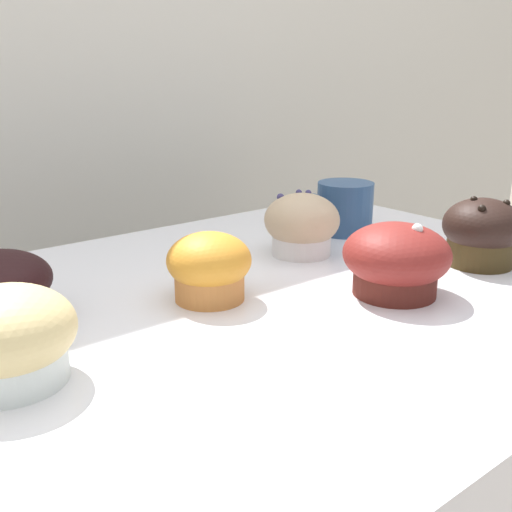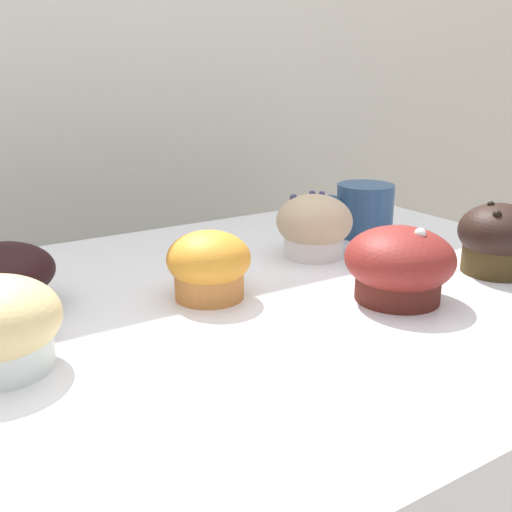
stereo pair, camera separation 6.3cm
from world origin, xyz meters
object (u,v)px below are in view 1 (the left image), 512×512
(muffin_front_center, at_px, (7,338))
(muffin_front_right, at_px, (209,267))
(coffee_cup, at_px, (344,206))
(muffin_front_left, at_px, (302,225))
(muffin_back_left, at_px, (396,260))
(muffin_back_right, at_px, (482,232))

(muffin_front_center, xyz_separation_m, muffin_front_right, (0.22, 0.05, -0.00))
(muffin_front_center, relative_size, coffee_cup, 0.86)
(muffin_front_center, height_order, muffin_front_right, muffin_front_center)
(muffin_front_center, distance_m, muffin_front_right, 0.23)
(muffin_front_center, xyz_separation_m, muffin_front_left, (0.41, 0.11, 0.00))
(muffin_back_left, distance_m, muffin_back_right, 0.16)
(muffin_front_center, xyz_separation_m, muffin_back_left, (0.39, -0.06, 0.00))
(muffin_back_left, height_order, muffin_front_left, muffin_front_left)
(muffin_front_right, bearing_deg, muffin_back_right, -18.92)
(muffin_back_left, relative_size, muffin_back_right, 1.20)
(muffin_back_left, relative_size, coffee_cup, 0.93)
(muffin_front_center, relative_size, muffin_front_right, 1.19)
(muffin_back_left, relative_size, muffin_front_right, 1.29)
(muffin_back_right, distance_m, muffin_front_left, 0.22)
(muffin_back_left, bearing_deg, muffin_front_center, 170.53)
(muffin_back_left, height_order, muffin_back_right, muffin_back_right)
(muffin_back_left, distance_m, muffin_front_right, 0.20)
(muffin_front_right, relative_size, coffee_cup, 0.72)
(muffin_back_left, height_order, coffee_cup, muffin_back_left)
(muffin_back_right, relative_size, muffin_front_right, 1.07)
(coffee_cup, bearing_deg, muffin_front_right, -162.11)
(muffin_back_right, bearing_deg, muffin_front_left, 130.05)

